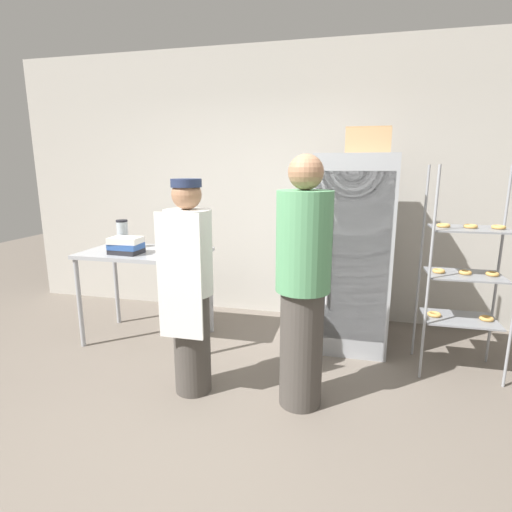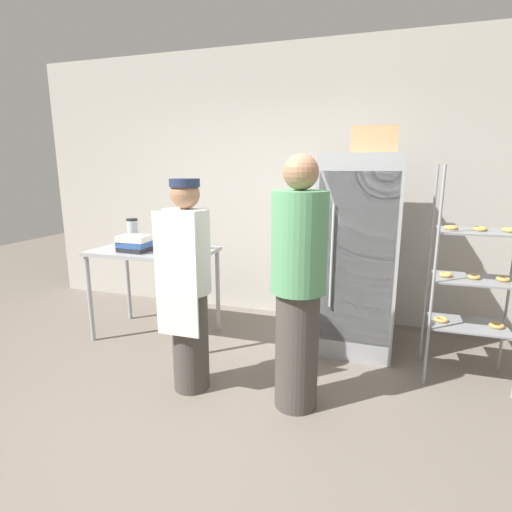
{
  "view_description": "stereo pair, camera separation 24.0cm",
  "coord_description": "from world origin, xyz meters",
  "px_view_note": "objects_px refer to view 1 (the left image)",
  "views": [
    {
      "loc": [
        0.79,
        -2.17,
        1.69
      ],
      "look_at": [
        0.08,
        0.81,
        1.01
      ],
      "focal_mm": 28.0,
      "sensor_mm": 36.0,
      "label": 1
    },
    {
      "loc": [
        1.02,
        -2.11,
        1.69
      ],
      "look_at": [
        0.08,
        0.81,
        1.01
      ],
      "focal_mm": 28.0,
      "sensor_mm": 36.0,
      "label": 2
    }
  ],
  "objects_px": {
    "donut_box": "(179,248)",
    "person_baker": "(190,286)",
    "person_customer": "(303,284)",
    "binder_stack": "(126,245)",
    "refrigerator": "(351,253)",
    "cardboard_storage_box": "(367,141)",
    "blender_pitcher": "(123,236)",
    "baking_rack": "(465,273)"
  },
  "relations": [
    {
      "from": "binder_stack",
      "to": "person_customer",
      "type": "relative_size",
      "value": 0.17
    },
    {
      "from": "baking_rack",
      "to": "person_customer",
      "type": "height_order",
      "value": "person_customer"
    },
    {
      "from": "donut_box",
      "to": "blender_pitcher",
      "type": "bearing_deg",
      "value": 173.86
    },
    {
      "from": "refrigerator",
      "to": "person_baker",
      "type": "bearing_deg",
      "value": -134.14
    },
    {
      "from": "refrigerator",
      "to": "donut_box",
      "type": "xyz_separation_m",
      "value": [
        -1.58,
        -0.37,
        0.05
      ]
    },
    {
      "from": "donut_box",
      "to": "person_baker",
      "type": "height_order",
      "value": "person_baker"
    },
    {
      "from": "blender_pitcher",
      "to": "baking_rack",
      "type": "bearing_deg",
      "value": -0.98
    },
    {
      "from": "refrigerator",
      "to": "blender_pitcher",
      "type": "distance_m",
      "value": 2.24
    },
    {
      "from": "donut_box",
      "to": "binder_stack",
      "type": "xyz_separation_m",
      "value": [
        -0.46,
        -0.16,
        0.03
      ]
    },
    {
      "from": "donut_box",
      "to": "binder_stack",
      "type": "height_order",
      "value": "donut_box"
    },
    {
      "from": "refrigerator",
      "to": "cardboard_storage_box",
      "type": "distance_m",
      "value": 1.02
    },
    {
      "from": "donut_box",
      "to": "person_baker",
      "type": "relative_size",
      "value": 0.17
    },
    {
      "from": "blender_pitcher",
      "to": "refrigerator",
      "type": "bearing_deg",
      "value": 7.77
    },
    {
      "from": "refrigerator",
      "to": "person_customer",
      "type": "xyz_separation_m",
      "value": [
        -0.32,
        -1.16,
        0.0
      ]
    },
    {
      "from": "refrigerator",
      "to": "baking_rack",
      "type": "distance_m",
      "value": 0.98
    },
    {
      "from": "donut_box",
      "to": "person_customer",
      "type": "bearing_deg",
      "value": -31.85
    },
    {
      "from": "binder_stack",
      "to": "person_customer",
      "type": "bearing_deg",
      "value": -19.95
    },
    {
      "from": "binder_stack",
      "to": "person_customer",
      "type": "xyz_separation_m",
      "value": [
        1.73,
        -0.63,
        -0.07
      ]
    },
    {
      "from": "donut_box",
      "to": "person_baker",
      "type": "bearing_deg",
      "value": -61.49
    },
    {
      "from": "donut_box",
      "to": "cardboard_storage_box",
      "type": "xyz_separation_m",
      "value": [
        1.67,
        0.35,
        0.97
      ]
    },
    {
      "from": "person_customer",
      "to": "binder_stack",
      "type": "bearing_deg",
      "value": 160.05
    },
    {
      "from": "baking_rack",
      "to": "person_baker",
      "type": "bearing_deg",
      "value": -158.15
    },
    {
      "from": "refrigerator",
      "to": "binder_stack",
      "type": "xyz_separation_m",
      "value": [
        -2.04,
        -0.53,
        0.08
      ]
    },
    {
      "from": "baking_rack",
      "to": "blender_pitcher",
      "type": "relative_size",
      "value": 6.05
    },
    {
      "from": "donut_box",
      "to": "cardboard_storage_box",
      "type": "relative_size",
      "value": 0.72
    },
    {
      "from": "person_baker",
      "to": "person_customer",
      "type": "relative_size",
      "value": 0.91
    },
    {
      "from": "blender_pitcher",
      "to": "cardboard_storage_box",
      "type": "bearing_deg",
      "value": 6.91
    },
    {
      "from": "blender_pitcher",
      "to": "person_baker",
      "type": "bearing_deg",
      "value": -39.29
    },
    {
      "from": "donut_box",
      "to": "blender_pitcher",
      "type": "height_order",
      "value": "blender_pitcher"
    },
    {
      "from": "refrigerator",
      "to": "donut_box",
      "type": "relative_size",
      "value": 6.52
    },
    {
      "from": "binder_stack",
      "to": "person_baker",
      "type": "height_order",
      "value": "person_baker"
    },
    {
      "from": "baking_rack",
      "to": "donut_box",
      "type": "bearing_deg",
      "value": -179.66
    },
    {
      "from": "donut_box",
      "to": "person_customer",
      "type": "distance_m",
      "value": 1.49
    },
    {
      "from": "person_customer",
      "to": "donut_box",
      "type": "bearing_deg",
      "value": 148.15
    },
    {
      "from": "binder_stack",
      "to": "cardboard_storage_box",
      "type": "xyz_separation_m",
      "value": [
        2.14,
        0.51,
        0.94
      ]
    },
    {
      "from": "baking_rack",
      "to": "donut_box",
      "type": "height_order",
      "value": "baking_rack"
    },
    {
      "from": "cardboard_storage_box",
      "to": "person_customer",
      "type": "xyz_separation_m",
      "value": [
        -0.41,
        -1.13,
        -1.01
      ]
    },
    {
      "from": "blender_pitcher",
      "to": "cardboard_storage_box",
      "type": "relative_size",
      "value": 0.74
    },
    {
      "from": "refrigerator",
      "to": "person_baker",
      "type": "distance_m",
      "value": 1.64
    },
    {
      "from": "person_baker",
      "to": "blender_pitcher",
      "type": "bearing_deg",
      "value": 140.71
    },
    {
      "from": "donut_box",
      "to": "person_customer",
      "type": "height_order",
      "value": "person_customer"
    },
    {
      "from": "binder_stack",
      "to": "person_customer",
      "type": "distance_m",
      "value": 1.84
    }
  ]
}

